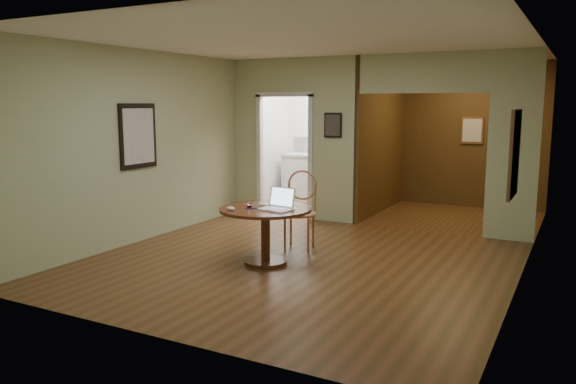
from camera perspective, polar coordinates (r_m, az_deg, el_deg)
The scene contains 11 objects.
floor at distance 6.96m, azimuth 0.81°, elevation -7.29°, with size 5.00×5.00×0.00m, color #4E3216.
room_shell at distance 9.72m, azimuth 6.74°, elevation 5.02°, with size 5.20×7.50×5.00m.
dining_table at distance 6.84m, azimuth -2.31°, elevation -3.11°, with size 1.12×1.12×0.70m.
chair at distance 7.58m, azimuth 1.28°, elevation -1.37°, with size 0.54×0.54×1.06m.
open_laptop at distance 6.69m, azimuth -0.95°, elevation -1.20°, with size 0.40×0.37×0.26m.
closed_laptop at distance 6.94m, azimuth -1.79°, elevation -1.30°, with size 0.31×0.20×0.02m, color #B6B6BB.
mouse at distance 6.65m, azimuth -5.84°, elevation -1.68°, with size 0.12×0.07×0.05m, color white.
wine_glass at distance 6.79m, azimuth -3.93°, elevation -1.25°, with size 0.08×0.08×0.09m, color white, non-canonical shape.
pen at distance 6.73m, azimuth -3.76°, elevation -1.70°, with size 0.01×0.01×0.15m, color #0B1153.
kitchen_cabinet at distance 11.15m, azimuth 4.50°, elevation 1.36°, with size 2.06×0.60×0.94m.
grocery_bag at distance 10.82m, azimuth 8.03°, elevation 4.30°, with size 0.28×0.24×0.28m, color beige.
Camera 1 is at (3.04, -5.94, 1.95)m, focal length 35.00 mm.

